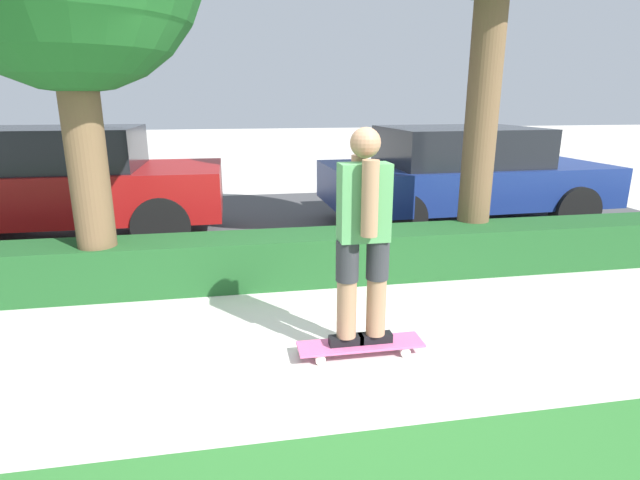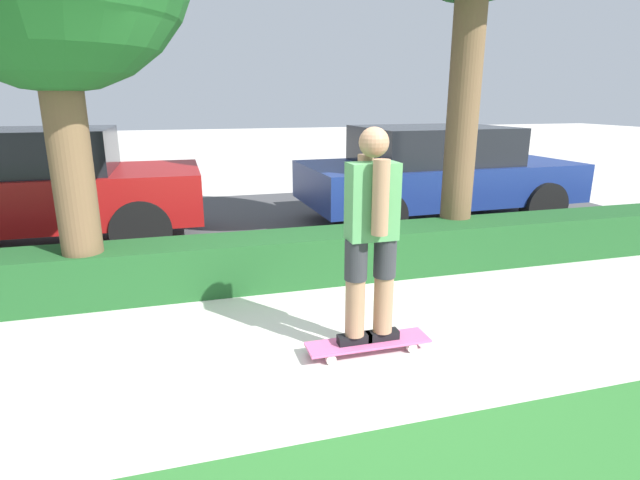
# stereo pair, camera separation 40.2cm
# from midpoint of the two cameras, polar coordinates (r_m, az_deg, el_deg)

# --- Properties ---
(ground_plane) EXTENTS (60.00, 60.00, 0.00)m
(ground_plane) POSITION_cam_midpoint_polar(r_m,az_deg,el_deg) (3.96, -2.35, -12.75)
(ground_plane) COLOR beige
(street_asphalt) EXTENTS (12.89, 5.00, 0.01)m
(street_asphalt) POSITION_cam_midpoint_polar(r_m,az_deg,el_deg) (7.86, -9.57, 1.71)
(street_asphalt) COLOR #474749
(street_asphalt) RESTS_ON ground_plane
(hedge_row) EXTENTS (12.89, 0.60, 0.52)m
(hedge_row) POSITION_cam_midpoint_polar(r_m,az_deg,el_deg) (5.31, -6.45, -2.21)
(hedge_row) COLOR #1E5123
(hedge_row) RESTS_ON ground_plane
(skateboard) EXTENTS (0.97, 0.24, 0.10)m
(skateboard) POSITION_cam_midpoint_polar(r_m,az_deg,el_deg) (3.92, 2.56, -11.75)
(skateboard) COLOR #DB5B93
(skateboard) RESTS_ON ground_plane
(skater_person) EXTENTS (0.49, 0.42, 1.62)m
(skater_person) POSITION_cam_midpoint_polar(r_m,az_deg,el_deg) (3.60, 2.73, 0.73)
(skater_person) COLOR black
(skater_person) RESTS_ON skateboard
(parked_car_front) EXTENTS (3.93, 1.80, 1.54)m
(parked_car_front) POSITION_cam_midpoint_polar(r_m,az_deg,el_deg) (7.41, -30.91, 5.21)
(parked_car_front) COLOR maroon
(parked_car_front) RESTS_ON ground_plane
(parked_car_middle) EXTENTS (4.30, 2.08, 1.48)m
(parked_car_middle) POSITION_cam_midpoint_polar(r_m,az_deg,el_deg) (8.08, 11.71, 7.62)
(parked_car_middle) COLOR navy
(parked_car_middle) RESTS_ON ground_plane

